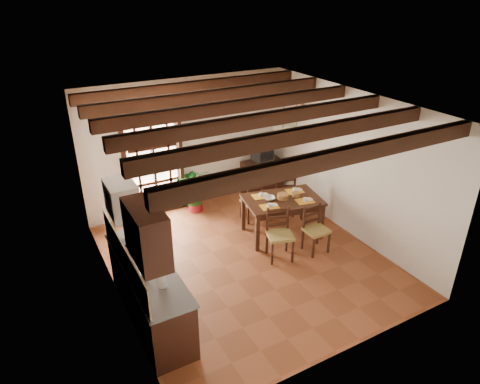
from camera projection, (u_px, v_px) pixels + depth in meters
ground_plane at (246, 259)px, 7.70m from camera, size 5.00×5.00×0.00m
room_shell at (247, 166)px, 6.90m from camera, size 4.52×5.02×2.81m
ceiling_beams at (247, 113)px, 6.51m from camera, size 4.50×4.34×0.20m
french_door at (153, 162)px, 8.75m from camera, size 1.26×0.11×2.32m
kitchen_counter at (149, 291)px, 6.17m from camera, size 0.64×2.25×1.38m
upper_cabinet at (147, 234)px, 4.96m from camera, size 0.35×0.80×0.70m
range_hood at (122, 200)px, 6.00m from camera, size 0.38×0.60×0.54m
counter_items at (144, 260)px, 6.03m from camera, size 0.50×1.43×0.25m
dining_table at (282, 203)px, 8.18m from camera, size 1.58×1.17×0.78m
chair_near_left at (279, 243)px, 7.62m from camera, size 0.54×0.53×0.95m
chair_near_right at (315, 237)px, 7.83m from camera, size 0.41×0.39×0.88m
chair_far_left at (252, 208)px, 8.88m from camera, size 0.39×0.37×0.84m
chair_far_right at (283, 202)px, 9.07m from camera, size 0.56×0.55×0.94m
table_setting at (283, 196)px, 8.11m from camera, size 1.04×0.70×0.10m
table_bowl at (269, 198)px, 8.09m from camera, size 0.27×0.27×0.05m
sideboard at (262, 177)px, 10.00m from camera, size 0.95×0.46×0.79m
crt_tv at (262, 153)px, 9.74m from camera, size 0.43×0.40×0.35m
fuse_box at (250, 119)px, 9.52m from camera, size 0.25×0.03×0.32m
plant_pot at (196, 205)px, 9.31m from camera, size 0.33×0.33×0.20m
potted_plant at (195, 186)px, 9.11m from camera, size 2.43×2.27×2.18m
wall_shelf at (296, 136)px, 9.21m from camera, size 0.20×0.42×0.20m
shelf_vase at (296, 129)px, 9.15m from camera, size 0.15×0.15×0.15m
shelf_flowers at (297, 120)px, 9.06m from camera, size 0.14×0.14×0.36m
framed_picture at (301, 110)px, 9.01m from camera, size 0.03×0.32×0.32m
pendant_lamp at (283, 132)px, 7.64m from camera, size 0.36×0.36×0.84m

